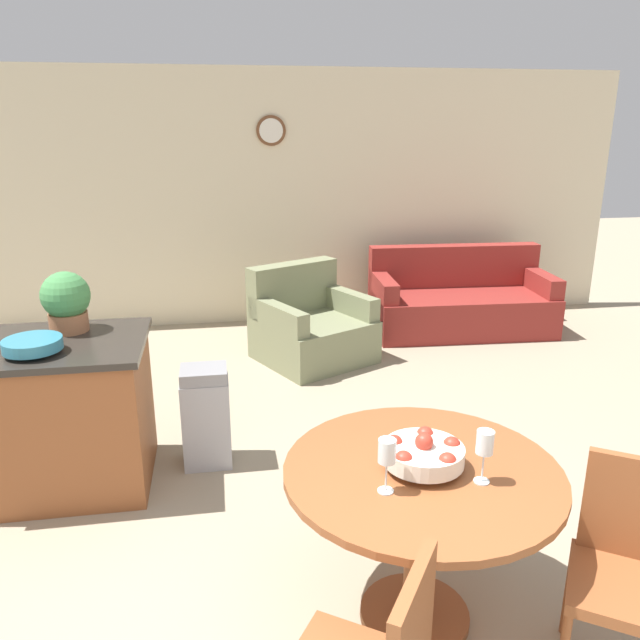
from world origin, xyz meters
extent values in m
cube|color=beige|center=(0.00, 5.48, 1.35)|extent=(8.00, 0.06, 2.70)
cylinder|color=brown|center=(0.10, 5.44, 2.07)|extent=(0.31, 0.02, 0.31)
cylinder|color=white|center=(0.10, 5.43, 2.07)|extent=(0.25, 0.01, 0.25)
cylinder|color=brown|center=(0.29, 0.87, 0.02)|extent=(0.49, 0.49, 0.04)
cylinder|color=brown|center=(0.29, 0.87, 0.39)|extent=(0.12, 0.12, 0.70)
cylinder|color=brown|center=(0.29, 0.87, 0.76)|extent=(1.17, 1.17, 0.03)
cube|color=brown|center=(0.00, 0.08, 0.69)|extent=(0.25, 0.34, 0.44)
cylinder|color=brown|center=(0.92, 0.68, 0.21)|extent=(0.04, 0.04, 0.42)
cube|color=brown|center=(0.97, 0.41, 0.45)|extent=(0.58, 0.58, 0.05)
cube|color=brown|center=(1.08, 0.57, 0.69)|extent=(0.34, 0.25, 0.44)
cylinder|color=silver|center=(0.29, 0.87, 0.79)|extent=(0.13, 0.13, 0.03)
cylinder|color=silver|center=(0.29, 0.87, 0.84)|extent=(0.34, 0.34, 0.07)
sphere|color=#B73323|center=(0.42, 0.88, 0.86)|extent=(0.08, 0.08, 0.08)
sphere|color=#B73323|center=(0.34, 0.99, 0.86)|extent=(0.08, 0.08, 0.08)
sphere|color=#B73323|center=(0.18, 0.93, 0.86)|extent=(0.08, 0.08, 0.08)
sphere|color=#B73323|center=(0.19, 0.80, 0.86)|extent=(0.08, 0.08, 0.08)
sphere|color=#B73323|center=(0.35, 0.76, 0.86)|extent=(0.08, 0.08, 0.08)
sphere|color=#B73323|center=(0.29, 0.87, 0.90)|extent=(0.08, 0.08, 0.08)
cylinder|color=silver|center=(0.09, 0.73, 0.78)|extent=(0.06, 0.06, 0.01)
cylinder|color=silver|center=(0.09, 0.73, 0.84)|extent=(0.01, 0.01, 0.13)
cylinder|color=silver|center=(0.09, 0.73, 0.95)|extent=(0.07, 0.07, 0.10)
cylinder|color=silver|center=(0.49, 0.73, 0.78)|extent=(0.06, 0.06, 0.01)
cylinder|color=silver|center=(0.49, 0.73, 0.84)|extent=(0.01, 0.01, 0.13)
cylinder|color=silver|center=(0.49, 0.73, 0.95)|extent=(0.07, 0.07, 0.10)
cube|color=brown|center=(-1.50, 2.31, 0.44)|extent=(1.02, 0.77, 0.89)
cube|color=#2D2823|center=(-1.50, 2.31, 0.91)|extent=(1.08, 0.83, 0.04)
cylinder|color=teal|center=(-1.54, 2.13, 0.94)|extent=(0.11, 0.11, 0.02)
cylinder|color=teal|center=(-1.54, 2.13, 0.99)|extent=(0.32, 0.32, 0.06)
cylinder|color=#A36642|center=(-1.43, 2.51, 0.99)|extent=(0.23, 0.23, 0.12)
sphere|color=#478E4C|center=(-1.43, 2.51, 1.16)|extent=(0.29, 0.29, 0.29)
cube|color=#9E9EA3|center=(-0.64, 2.41, 0.29)|extent=(0.31, 0.26, 0.59)
cube|color=gray|center=(-0.64, 2.41, 0.63)|extent=(0.29, 0.25, 0.08)
cube|color=maroon|center=(2.03, 4.71, 0.21)|extent=(1.91, 0.95, 0.42)
cube|color=maroon|center=(2.05, 5.05, 0.65)|extent=(1.88, 0.28, 0.45)
cube|color=maroon|center=(1.17, 4.76, 0.31)|extent=(0.20, 0.80, 0.62)
cube|color=maroon|center=(2.88, 4.67, 0.31)|extent=(0.20, 0.80, 0.62)
cube|color=#7A7F5B|center=(0.34, 4.14, 0.20)|extent=(1.22, 1.21, 0.40)
cube|color=#7A7F5B|center=(0.19, 4.45, 0.64)|extent=(0.91, 0.59, 0.47)
cube|color=#7A7F5B|center=(-0.01, 3.96, 0.31)|extent=(0.48, 0.79, 0.61)
cube|color=#7A7F5B|center=(0.70, 4.32, 0.31)|extent=(0.48, 0.79, 0.61)
camera|label=1|loc=(-0.51, -1.32, 2.16)|focal=35.00mm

